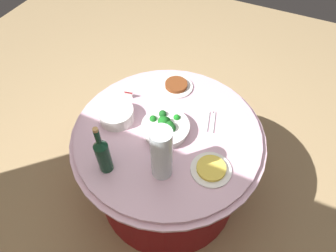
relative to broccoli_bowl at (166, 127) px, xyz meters
The scene contains 10 objects.
ground_plane 0.78m from the broccoli_bowl, 148.60° to the right, with size 6.00×6.00×0.00m, color tan.
buffet_table 0.41m from the broccoli_bowl, 148.60° to the right, with size 1.16×1.16×0.74m.
broccoli_bowl is the anchor object (origin of this frame).
plate_stack 0.31m from the broccoli_bowl, ahead, with size 0.21×0.21×0.08m.
wine_bottle 0.41m from the broccoli_bowl, 63.06° to the left, with size 0.07×0.07×0.34m.
decorative_fruit_vase 0.29m from the broccoli_bowl, 111.35° to the left, with size 0.11×0.11×0.34m.
serving_tongs 0.29m from the broccoli_bowl, 138.97° to the right, with size 0.08×0.17×0.01m.
food_plate_stir_fry 0.38m from the broccoli_bowl, 75.16° to the right, with size 0.22×0.22×0.04m.
food_plate_fried_egg 0.36m from the broccoli_bowl, 158.06° to the left, with size 0.22×0.22×0.03m.
label_placard_front 0.37m from the broccoli_bowl, 24.45° to the right, with size 0.05×0.02×0.05m.
Camera 1 is at (-0.46, 0.97, 2.13)m, focal length 31.86 mm.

